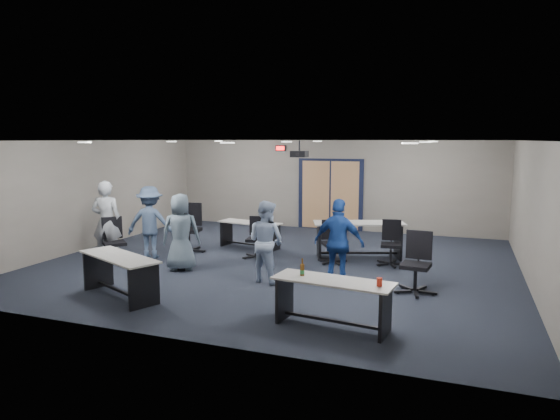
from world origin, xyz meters
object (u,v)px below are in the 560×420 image
(chair_loose_left, at_px, (114,241))
(person_navy, at_px, (339,243))
(person_plaid, at_px, (181,232))
(table_back_right, at_px, (359,234))
(chair_back_d, at_px, (391,243))
(person_back, at_px, (150,222))
(table_front_right, at_px, (333,294))
(chair_back_a, at_px, (189,228))
(table_back_left, at_px, (250,230))
(chair_loose_right, at_px, (416,263))
(chair_back_c, at_px, (332,242))
(table_front_left, at_px, (119,269))
(person_lightblue, at_px, (266,241))
(person_gray, at_px, (107,222))
(chair_back_b, at_px, (256,238))

(chair_loose_left, height_order, person_navy, person_navy)
(person_plaid, bearing_deg, person_navy, 156.44)
(table_back_right, xyz_separation_m, chair_back_d, (0.80, -0.44, -0.08))
(chair_back_d, bearing_deg, person_navy, -117.32)
(table_back_right, bearing_deg, person_back, -179.94)
(person_plaid, bearing_deg, person_back, -53.55)
(table_front_right, bearing_deg, chair_back_a, 148.36)
(table_back_left, relative_size, table_back_right, 0.78)
(person_plaid, bearing_deg, chair_loose_left, -20.12)
(chair_loose_left, xyz_separation_m, chair_loose_right, (6.38, 0.15, 0.04))
(chair_back_d, xyz_separation_m, person_back, (-5.31, -1.22, 0.34))
(table_back_left, distance_m, chair_back_d, 3.64)
(chair_back_c, distance_m, person_back, 4.20)
(person_plaid, bearing_deg, table_front_left, 64.76)
(chair_loose_left, bearing_deg, person_lightblue, -48.83)
(person_gray, bearing_deg, table_back_right, -172.16)
(person_gray, relative_size, person_navy, 1.11)
(table_back_left, xyz_separation_m, chair_back_d, (3.59, -0.56, 0.04))
(chair_back_c, relative_size, chair_back_d, 0.96)
(table_front_right, relative_size, chair_back_d, 1.85)
(table_back_right, bearing_deg, chair_back_b, -179.13)
(table_back_right, distance_m, person_navy, 2.36)
(table_front_left, distance_m, person_navy, 3.95)
(chair_back_a, distance_m, chair_loose_left, 1.85)
(table_front_right, relative_size, person_navy, 1.10)
(table_front_left, height_order, table_back_right, table_back_right)
(table_back_right, relative_size, person_navy, 1.32)
(chair_back_b, height_order, person_back, person_back)
(chair_back_c, distance_m, person_plaid, 3.30)
(person_back, bearing_deg, table_back_right, -177.30)
(table_front_left, xyz_separation_m, person_back, (-1.19, 2.65, 0.33))
(chair_back_b, distance_m, person_plaid, 1.88)
(person_gray, distance_m, person_back, 0.95)
(table_back_left, xyz_separation_m, chair_back_c, (2.35, -0.80, 0.02))
(chair_loose_left, relative_size, chair_loose_right, 0.94)
(chair_loose_left, xyz_separation_m, person_back, (0.38, 0.81, 0.32))
(person_navy, bearing_deg, table_back_left, -34.20)
(chair_loose_right, relative_size, person_back, 0.66)
(person_lightblue, bearing_deg, table_front_right, 151.92)
(chair_back_b, distance_m, chair_loose_right, 3.98)
(table_front_right, xyz_separation_m, person_navy, (-0.41, 2.05, 0.33))
(chair_back_c, height_order, person_plaid, person_plaid)
(chair_back_a, height_order, person_navy, person_navy)
(chair_back_a, distance_m, chair_back_b, 1.77)
(chair_back_d, height_order, person_gray, person_gray)
(chair_back_b, xyz_separation_m, chair_loose_right, (3.70, -1.47, 0.07))
(table_front_left, distance_m, person_plaid, 1.97)
(chair_loose_left, bearing_deg, table_front_left, -97.35)
(chair_loose_right, xyz_separation_m, person_back, (-6.00, 0.66, 0.28))
(table_back_right, relative_size, person_back, 1.30)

